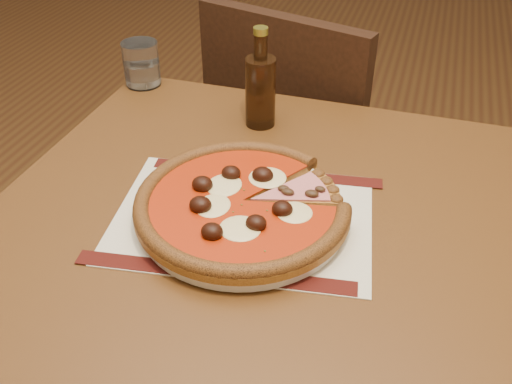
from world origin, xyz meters
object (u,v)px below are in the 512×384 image
(water_glass, at_px, (141,64))
(table, at_px, (252,264))
(chair_far, at_px, (300,147))
(bottle, at_px, (260,88))
(pizza, at_px, (242,202))
(plate, at_px, (243,213))

(water_glass, bearing_deg, table, -45.22)
(table, xyz_separation_m, chair_far, (-0.06, 0.60, -0.15))
(chair_far, height_order, bottle, bottle)
(pizza, bearing_deg, plate, 34.98)
(chair_far, bearing_deg, table, 112.03)
(table, relative_size, pizza, 2.51)
(plate, xyz_separation_m, bottle, (-0.06, 0.28, 0.06))
(plate, distance_m, water_glass, 0.51)
(table, xyz_separation_m, bottle, (-0.07, 0.27, 0.18))
(plate, distance_m, bottle, 0.29)
(chair_far, relative_size, bottle, 4.68)
(chair_far, xyz_separation_m, bottle, (-0.01, -0.33, 0.32))
(plate, xyz_separation_m, pizza, (-0.00, -0.00, 0.02))
(plate, bearing_deg, bottle, 101.70)
(table, distance_m, pizza, 0.13)
(chair_far, height_order, water_glass, chair_far)
(chair_far, distance_m, water_glass, 0.48)
(water_glass, bearing_deg, chair_far, 38.63)
(pizza, bearing_deg, chair_far, 94.64)
(chair_far, distance_m, pizza, 0.67)
(pizza, distance_m, bottle, 0.29)
(table, height_order, chair_far, chair_far)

